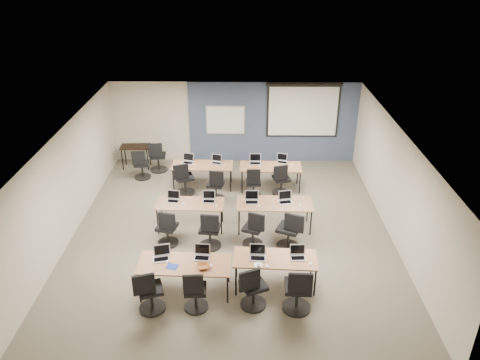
{
  "coord_description": "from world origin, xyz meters",
  "views": [
    {
      "loc": [
        0.3,
        -10.03,
        6.57
      ],
      "look_at": [
        0.21,
        0.4,
        1.3
      ],
      "focal_mm": 35.0,
      "sensor_mm": 36.0,
      "label": 1
    }
  ],
  "objects_px": {
    "laptop_1": "(202,254)",
    "task_chair_2": "(252,290)",
    "training_table_back_right": "(271,168)",
    "laptop_7": "(285,199)",
    "task_chair_1": "(195,294)",
    "utility_table": "(135,149)",
    "whiteboard": "(226,120)",
    "task_chair_3": "(298,293)",
    "spare_chair_a": "(158,159)",
    "laptop_0": "(161,255)",
    "task_chair_6": "(254,232)",
    "laptop_3": "(298,254)",
    "laptop_6": "(252,199)",
    "projector_screen": "(303,108)",
    "training_table_front_right": "(275,260)",
    "task_chair_4": "(167,231)",
    "task_chair_10": "(253,185)",
    "laptop_8": "(188,160)",
    "laptop_11": "(282,160)",
    "laptop_2": "(258,254)",
    "laptop_5": "(209,199)",
    "task_chair_7": "(290,233)",
    "training_table_front_left": "(184,265)",
    "training_table_mid_right": "(275,204)",
    "task_chair_8": "(184,181)",
    "training_table_mid_left": "(190,205)",
    "task_chair_5": "(210,233)",
    "task_chair_9": "(216,187)",
    "task_chair_0": "(150,294)",
    "task_chair_11": "(281,182)",
    "training_table_back_left": "(202,166)",
    "laptop_10": "(255,161)",
    "laptop_9": "(217,161)",
    "spare_chair_b": "(141,167)"
  },
  "relations": [
    {
      "from": "whiteboard",
      "to": "laptop_0",
      "type": "distance_m",
      "value": 6.64
    },
    {
      "from": "task_chair_4",
      "to": "task_chair_10",
      "type": "bearing_deg",
      "value": 63.66
    },
    {
      "from": "training_table_mid_right",
      "to": "task_chair_10",
      "type": "height_order",
      "value": "task_chair_10"
    },
    {
      "from": "laptop_3",
      "to": "laptop_6",
      "type": "relative_size",
      "value": 0.91
    },
    {
      "from": "task_chair_8",
      "to": "task_chair_2",
      "type": "bearing_deg",
      "value": -87.74
    },
    {
      "from": "whiteboard",
      "to": "laptop_0",
      "type": "bearing_deg",
      "value": -99.61
    },
    {
      "from": "training_table_front_left",
      "to": "task_chair_2",
      "type": "distance_m",
      "value": 1.49
    },
    {
      "from": "laptop_0",
      "to": "task_chair_0",
      "type": "distance_m",
      "value": 0.87
    },
    {
      "from": "task_chair_6",
      "to": "spare_chair_b",
      "type": "height_order",
      "value": "spare_chair_b"
    },
    {
      "from": "laptop_2",
      "to": "laptop_5",
      "type": "distance_m",
      "value": 2.67
    },
    {
      "from": "laptop_8",
      "to": "task_chair_5",
      "type": "bearing_deg",
      "value": -60.55
    },
    {
      "from": "training_table_mid_left",
      "to": "task_chair_5",
      "type": "bearing_deg",
      "value": -55.96
    },
    {
      "from": "spare_chair_a",
      "to": "task_chair_3",
      "type": "bearing_deg",
      "value": -65.37
    },
    {
      "from": "training_table_front_left",
      "to": "projector_screen",
      "type": "bearing_deg",
      "value": 67.27
    },
    {
      "from": "task_chair_0",
      "to": "task_chair_11",
      "type": "height_order",
      "value": "task_chair_0"
    },
    {
      "from": "task_chair_9",
      "to": "training_table_back_right",
      "type": "bearing_deg",
      "value": 36.44
    },
    {
      "from": "laptop_3",
      "to": "laptop_11",
      "type": "height_order",
      "value": "laptop_3"
    },
    {
      "from": "laptop_0",
      "to": "whiteboard",
      "type": "bearing_deg",
      "value": 67.28
    },
    {
      "from": "task_chair_4",
      "to": "laptop_3",
      "type": "bearing_deg",
      "value": -11.65
    },
    {
      "from": "training_table_front_right",
      "to": "task_chair_0",
      "type": "relative_size",
      "value": 1.73
    },
    {
      "from": "training_table_mid_right",
      "to": "task_chair_2",
      "type": "xyz_separation_m",
      "value": [
        -0.6,
        -2.98,
        -0.27
      ]
    },
    {
      "from": "task_chair_8",
      "to": "utility_table",
      "type": "xyz_separation_m",
      "value": [
        -1.78,
        1.83,
        0.24
      ]
    },
    {
      "from": "training_table_mid_right",
      "to": "laptop_0",
      "type": "distance_m",
      "value": 3.42
    },
    {
      "from": "task_chair_10",
      "to": "projector_screen",
      "type": "bearing_deg",
      "value": 56.03
    },
    {
      "from": "laptop_5",
      "to": "task_chair_9",
      "type": "distance_m",
      "value": 1.41
    },
    {
      "from": "laptop_8",
      "to": "task_chair_9",
      "type": "distance_m",
      "value": 1.38
    },
    {
      "from": "training_table_back_right",
      "to": "spare_chair_b",
      "type": "relative_size",
      "value": 1.83
    },
    {
      "from": "projector_screen",
      "to": "training_table_back_left",
      "type": "distance_m",
      "value": 3.85
    },
    {
      "from": "training_table_back_right",
      "to": "laptop_7",
      "type": "relative_size",
      "value": 5.25
    },
    {
      "from": "projector_screen",
      "to": "training_table_front_right",
      "type": "distance_m",
      "value": 6.71
    },
    {
      "from": "training_table_back_right",
      "to": "spare_chair_a",
      "type": "bearing_deg",
      "value": 163.49
    },
    {
      "from": "laptop_0",
      "to": "laptop_9",
      "type": "distance_m",
      "value": 4.84
    },
    {
      "from": "task_chair_3",
      "to": "laptop_6",
      "type": "distance_m",
      "value": 3.27
    },
    {
      "from": "whiteboard",
      "to": "task_chair_3",
      "type": "bearing_deg",
      "value": -76.98
    },
    {
      "from": "laptop_6",
      "to": "task_chair_7",
      "type": "xyz_separation_m",
      "value": [
        0.89,
        -1.01,
        -0.36
      ]
    },
    {
      "from": "whiteboard",
      "to": "spare_chair_a",
      "type": "relative_size",
      "value": 1.25
    },
    {
      "from": "task_chair_5",
      "to": "laptop_10",
      "type": "relative_size",
      "value": 2.91
    },
    {
      "from": "laptop_1",
      "to": "task_chair_2",
      "type": "distance_m",
      "value": 1.31
    },
    {
      "from": "training_table_back_left",
      "to": "task_chair_7",
      "type": "bearing_deg",
      "value": -52.73
    },
    {
      "from": "laptop_3",
      "to": "task_chair_6",
      "type": "xyz_separation_m",
      "value": [
        -0.89,
        1.45,
        -0.39
      ]
    },
    {
      "from": "task_chair_6",
      "to": "spare_chair_a",
      "type": "height_order",
      "value": "spare_chair_a"
    },
    {
      "from": "training_table_front_left",
      "to": "laptop_0",
      "type": "relative_size",
      "value": 5.49
    },
    {
      "from": "training_table_back_left",
      "to": "utility_table",
      "type": "bearing_deg",
      "value": 150.53
    },
    {
      "from": "projector_screen",
      "to": "task_chair_7",
      "type": "distance_m",
      "value": 5.36
    },
    {
      "from": "task_chair_8",
      "to": "task_chair_10",
      "type": "height_order",
      "value": "task_chair_8"
    },
    {
      "from": "task_chair_1",
      "to": "utility_table",
      "type": "xyz_separation_m",
      "value": [
        -2.56,
        6.7,
        0.26
      ]
    },
    {
      "from": "laptop_8",
      "to": "spare_chair_a",
      "type": "relative_size",
      "value": 0.33
    },
    {
      "from": "training_table_mid_right",
      "to": "training_table_back_right",
      "type": "distance_m",
      "value": 2.19
    },
    {
      "from": "laptop_6",
      "to": "laptop_10",
      "type": "bearing_deg",
      "value": 86.61
    },
    {
      "from": "task_chair_2",
      "to": "task_chair_8",
      "type": "xyz_separation_m",
      "value": [
        -1.91,
        4.78,
        0.0
      ]
    }
  ]
}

